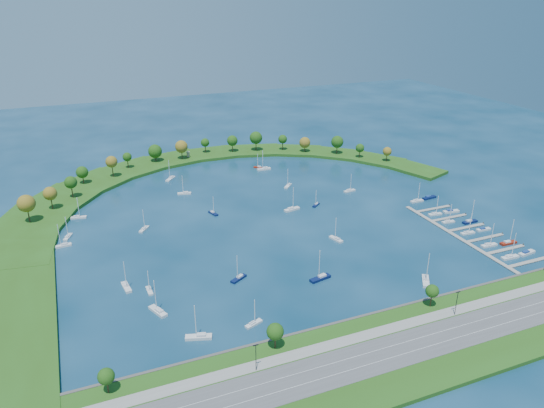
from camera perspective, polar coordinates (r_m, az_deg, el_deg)
name	(u,v)px	position (r m, az deg, el deg)	size (l,w,h in m)	color
ground	(267,215)	(280.93, -0.55, -1.27)	(700.00, 700.00, 0.00)	#072C44
south_shoreline	(400,348)	(187.96, 14.09, -15.30)	(420.00, 43.10, 11.60)	#285115
breakwater	(165,195)	(312.39, -11.84, 0.98)	(286.74, 247.64, 2.00)	#285115
breakwater_trees	(201,155)	(352.06, -7.95, 5.45)	(238.71, 91.63, 15.11)	#382314
harbor_tower	(188,154)	(377.00, -9.31, 5.48)	(2.60, 2.60, 3.91)	gray
dock_system	(468,234)	(277.56, 21.02, -3.14)	(24.28, 82.00, 1.60)	gray
moored_boat_0	(126,286)	(223.49, -15.92, -8.80)	(3.52, 9.05, 12.96)	silver
moored_boat_1	(199,336)	(189.73, -8.14, -14.35)	(9.82, 5.42, 13.92)	silver
moored_boat_2	(149,290)	(218.94, -13.50, -9.26)	(2.12, 6.89, 10.05)	silver
moored_boat_3	(144,229)	(271.85, -14.05, -2.67)	(6.36, 7.28, 11.15)	silver
moored_boat_4	(171,178)	(339.61, -11.22, 2.83)	(7.83, 8.76, 13.54)	silver
moored_boat_5	(78,217)	(296.08, -20.75, -1.35)	(8.54, 3.77, 12.14)	silver
moored_boat_6	(292,209)	(287.04, 2.22, -0.53)	(9.72, 4.48, 13.79)	silver
moored_boat_7	(254,323)	(194.47, -2.06, -13.09)	(7.46, 4.44, 10.61)	silver
moored_boat_8	(264,169)	(351.47, -0.90, 3.97)	(9.59, 2.90, 14.00)	silver
moored_boat_9	(336,239)	(255.46, 7.15, -3.83)	(4.31, 8.35, 11.82)	silver
moored_boat_10	(239,278)	(221.47, -3.73, -8.18)	(8.22, 6.13, 12.04)	#0A1542
moored_boat_11	(68,236)	(275.17, -21.77, -3.37)	(4.94, 7.94, 11.32)	silver
moored_boat_12	(316,204)	(294.18, 4.93, -0.03)	(6.19, 5.48, 9.54)	#0A1542
moored_boat_13	(320,277)	(221.99, 5.41, -8.14)	(10.18, 4.70, 14.44)	#0A1542
moored_boat_14	(426,280)	(228.56, 16.74, -8.13)	(7.76, 9.54, 14.29)	silver
moored_boat_15	(213,213)	(284.00, -6.57, -0.96)	(4.09, 7.50, 10.61)	#0A1542
moored_boat_16	(288,185)	(321.29, 1.80, 2.09)	(7.30, 7.58, 12.08)	silver
moored_boat_17	(259,167)	(355.13, -1.51, 4.15)	(6.35, 6.20, 10.20)	maroon
moored_boat_18	(158,311)	(205.31, -12.57, -11.50)	(6.07, 9.81, 13.98)	silver
moored_boat_19	(63,245)	(267.08, -22.28, -4.25)	(8.45, 3.16, 12.13)	silver
moored_boat_20	(349,190)	(316.88, 8.62, 1.52)	(7.97, 3.23, 11.38)	silver
moored_boat_21	(184,193)	(313.92, -9.72, 1.24)	(8.44, 4.19, 11.95)	silver
docked_boat_0	(510,257)	(261.21, 24.97, -5.34)	(8.92, 2.82, 12.99)	silver
docked_boat_1	(527,253)	(268.75, 26.48, -4.89)	(9.58, 3.73, 1.90)	silver
docked_boat_2	(489,245)	(268.93, 23.00, -4.18)	(8.39, 2.68, 12.19)	silver
docked_boat_3	(508,242)	(275.09, 24.81, -3.88)	(8.89, 2.81, 12.93)	maroon
docked_boat_4	(468,232)	(278.05, 20.95, -2.96)	(7.73, 2.67, 11.18)	silver
docked_boat_5	(483,229)	(285.19, 22.46, -2.62)	(8.07, 2.68, 1.62)	silver
docked_boat_6	(448,221)	(287.62, 19.03, -1.82)	(7.28, 2.73, 10.46)	silver
docked_boat_7	(470,221)	(291.35, 21.16, -1.80)	(8.91, 2.80, 12.96)	#0A1542
docked_boat_8	(435,214)	(294.91, 17.69, -1.02)	(7.89, 3.12, 11.28)	silver
docked_boat_9	(451,211)	(301.16, 19.28, -0.77)	(9.40, 3.71, 1.87)	silver
docked_boat_10	(417,200)	(309.89, 15.82, 0.38)	(8.02, 2.30, 11.76)	silver
docked_boat_11	(429,197)	(316.95, 17.09, 0.70)	(9.38, 3.69, 1.86)	#0A1542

